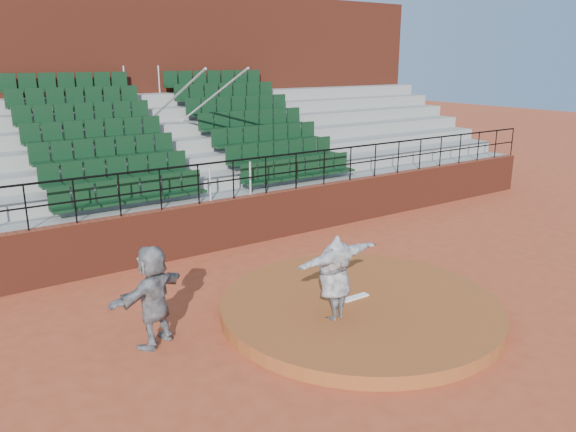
# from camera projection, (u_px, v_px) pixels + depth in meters

# --- Properties ---
(ground) EXTENTS (90.00, 90.00, 0.00)m
(ground) POSITION_uv_depth(u_px,v_px,m) (360.00, 312.00, 11.09)
(ground) COLOR #A44125
(ground) RESTS_ON ground
(pitchers_mound) EXTENTS (5.50, 5.50, 0.25)m
(pitchers_mound) POSITION_uv_depth(u_px,v_px,m) (360.00, 306.00, 11.06)
(pitchers_mound) COLOR brown
(pitchers_mound) RESTS_ON ground
(pitching_rubber) EXTENTS (0.60, 0.15, 0.03)m
(pitching_rubber) POSITION_uv_depth(u_px,v_px,m) (355.00, 297.00, 11.14)
(pitching_rubber) COLOR white
(pitching_rubber) RESTS_ON pitchers_mound
(boundary_wall) EXTENTS (24.00, 0.30, 1.30)m
(boundary_wall) POSITION_uv_depth(u_px,v_px,m) (234.00, 222.00, 14.87)
(boundary_wall) COLOR maroon
(boundary_wall) RESTS_ON ground
(wall_railing) EXTENTS (24.04, 0.05, 1.03)m
(wall_railing) POSITION_uv_depth(u_px,v_px,m) (233.00, 171.00, 14.50)
(wall_railing) COLOR black
(wall_railing) RESTS_ON boundary_wall
(seating_deck) EXTENTS (24.00, 5.97, 4.63)m
(seating_deck) POSITION_uv_depth(u_px,v_px,m) (177.00, 171.00, 17.54)
(seating_deck) COLOR gray
(seating_deck) RESTS_ON ground
(press_box_facade) EXTENTS (24.00, 3.00, 7.10)m
(press_box_facade) POSITION_uv_depth(u_px,v_px,m) (128.00, 96.00, 20.10)
(press_box_facade) COLOR maroon
(press_box_facade) RESTS_ON ground
(pitcher) EXTENTS (2.01, 0.77, 1.59)m
(pitcher) POSITION_uv_depth(u_px,v_px,m) (335.00, 277.00, 10.08)
(pitcher) COLOR black
(pitcher) RESTS_ON pitchers_mound
(fielder) EXTENTS (1.75, 1.23, 1.82)m
(fielder) POSITION_uv_depth(u_px,v_px,m) (153.00, 296.00, 9.64)
(fielder) COLOR black
(fielder) RESTS_ON ground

